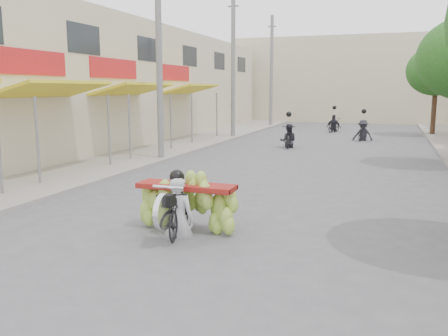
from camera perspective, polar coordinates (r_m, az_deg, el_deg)
ground at (r=6.07m, az=-13.09°, el=-17.77°), size 120.00×120.00×0.00m
sidewalk_left at (r=22.08m, az=-7.77°, el=2.40°), size 4.00×60.00×0.12m
shophouse_row_left at (r=23.78m, az=-20.00°, el=9.52°), size 9.77×40.00×6.00m
far_building at (r=42.63m, az=15.48°, el=10.15°), size 20.00×6.00×7.00m
utility_pole_mid at (r=18.56m, az=-7.82°, el=13.34°), size 0.60×0.24×8.00m
utility_pole_far at (r=26.89m, az=1.10°, el=12.20°), size 0.60×0.24×8.00m
utility_pole_back at (r=35.54m, az=5.71°, el=11.49°), size 0.60×0.24×8.00m
street_tree_far at (r=30.64m, az=24.21°, el=10.60°), size 3.40×3.40×5.25m
banana_motorbike at (r=9.10m, az=-5.09°, el=-3.47°), size 2.20×1.80×2.15m
bg_motorbike_a at (r=22.67m, az=7.75°, el=4.28°), size 0.94×1.83×1.95m
bg_motorbike_b at (r=26.51m, az=16.41°, el=4.98°), size 1.15×1.76×1.95m
bg_motorbike_c at (r=31.43m, az=13.09°, el=5.68°), size 1.08×1.70×1.95m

